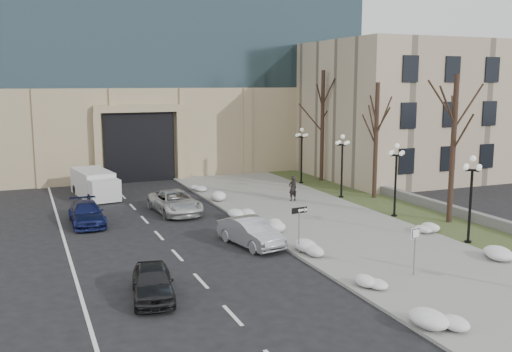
{
  "coord_description": "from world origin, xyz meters",
  "views": [
    {
      "loc": [
        -13.33,
        -16.76,
        8.55
      ],
      "look_at": [
        -1.69,
        11.34,
        3.5
      ],
      "focal_mm": 40.0,
      "sensor_mm": 36.0,
      "label": 1
    }
  ],
  "objects_px": {
    "lamppost_a": "(471,188)",
    "car_e": "(100,187)",
    "lamppost_c": "(342,157)",
    "car_b": "(251,232)",
    "car_c": "(87,214)",
    "car_d": "(175,202)",
    "one_way_sign": "(302,216)",
    "lamppost_b": "(396,170)",
    "keep_sign": "(415,241)",
    "lamppost_d": "(302,148)",
    "pedestrian": "(293,188)",
    "car_a": "(153,282)",
    "box_truck": "(95,184)"
  },
  "relations": [
    {
      "from": "lamppost_a",
      "to": "car_e",
      "type": "bearing_deg",
      "value": 128.12
    },
    {
      "from": "lamppost_a",
      "to": "lamppost_c",
      "type": "xyz_separation_m",
      "value": [
        0.0,
        13.0,
        0.0
      ]
    },
    {
      "from": "car_b",
      "to": "lamppost_a",
      "type": "xyz_separation_m",
      "value": [
        10.8,
        -4.14,
        2.34
      ]
    },
    {
      "from": "car_c",
      "to": "car_d",
      "type": "bearing_deg",
      "value": 8.71
    },
    {
      "from": "one_way_sign",
      "to": "lamppost_b",
      "type": "xyz_separation_m",
      "value": [
        9.05,
        4.8,
        1.05
      ]
    },
    {
      "from": "lamppost_c",
      "to": "keep_sign",
      "type": "bearing_deg",
      "value": -110.34
    },
    {
      "from": "car_b",
      "to": "one_way_sign",
      "type": "distance_m",
      "value": 3.27
    },
    {
      "from": "car_d",
      "to": "keep_sign",
      "type": "xyz_separation_m",
      "value": [
        6.55,
        -16.25,
        0.92
      ]
    },
    {
      "from": "car_c",
      "to": "lamppost_c",
      "type": "relative_size",
      "value": 0.98
    },
    {
      "from": "car_c",
      "to": "lamppost_d",
      "type": "xyz_separation_m",
      "value": [
        18.25,
        7.35,
        2.4
      ]
    },
    {
      "from": "car_e",
      "to": "pedestrian",
      "type": "bearing_deg",
      "value": -40.41
    },
    {
      "from": "car_d",
      "to": "pedestrian",
      "type": "relative_size",
      "value": 2.97
    },
    {
      "from": "car_d",
      "to": "keep_sign",
      "type": "relative_size",
      "value": 2.37
    },
    {
      "from": "lamppost_c",
      "to": "car_b",
      "type": "bearing_deg",
      "value": -140.65
    },
    {
      "from": "car_e",
      "to": "pedestrian",
      "type": "height_order",
      "value": "pedestrian"
    },
    {
      "from": "one_way_sign",
      "to": "lamppost_a",
      "type": "xyz_separation_m",
      "value": [
        9.05,
        -1.7,
        1.05
      ]
    },
    {
      "from": "car_a",
      "to": "box_truck",
      "type": "xyz_separation_m",
      "value": [
        0.41,
        21.79,
        0.27
      ]
    },
    {
      "from": "pedestrian",
      "to": "lamppost_a",
      "type": "relative_size",
      "value": 0.38
    },
    {
      "from": "keep_sign",
      "to": "car_d",
      "type": "bearing_deg",
      "value": 107.14
    },
    {
      "from": "pedestrian",
      "to": "car_d",
      "type": "bearing_deg",
      "value": -8.01
    },
    {
      "from": "car_c",
      "to": "car_d",
      "type": "relative_size",
      "value": 0.87
    },
    {
      "from": "car_c",
      "to": "lamppost_a",
      "type": "distance_m",
      "value": 22.05
    },
    {
      "from": "lamppost_c",
      "to": "lamppost_a",
      "type": "bearing_deg",
      "value": -90.0
    },
    {
      "from": "lamppost_b",
      "to": "keep_sign",
      "type": "bearing_deg",
      "value": -121.77
    },
    {
      "from": "car_a",
      "to": "lamppost_d",
      "type": "height_order",
      "value": "lamppost_d"
    },
    {
      "from": "car_e",
      "to": "one_way_sign",
      "type": "distance_m",
      "value": 20.5
    },
    {
      "from": "car_c",
      "to": "lamppost_c",
      "type": "distance_m",
      "value": 18.42
    },
    {
      "from": "car_d",
      "to": "car_e",
      "type": "bearing_deg",
      "value": 111.74
    },
    {
      "from": "car_b",
      "to": "lamppost_a",
      "type": "relative_size",
      "value": 0.94
    },
    {
      "from": "lamppost_b",
      "to": "lamppost_d",
      "type": "relative_size",
      "value": 1.0
    },
    {
      "from": "keep_sign",
      "to": "car_a",
      "type": "bearing_deg",
      "value": 164.98
    },
    {
      "from": "car_b",
      "to": "lamppost_b",
      "type": "relative_size",
      "value": 0.94
    },
    {
      "from": "one_way_sign",
      "to": "lamppost_a",
      "type": "bearing_deg",
      "value": -17.04
    },
    {
      "from": "car_b",
      "to": "car_c",
      "type": "xyz_separation_m",
      "value": [
        -7.45,
        8.0,
        -0.06
      ]
    },
    {
      "from": "keep_sign",
      "to": "one_way_sign",
      "type": "bearing_deg",
      "value": 117.13
    },
    {
      "from": "car_e",
      "to": "lamppost_c",
      "type": "distance_m",
      "value": 18.27
    },
    {
      "from": "one_way_sign",
      "to": "lamppost_a",
      "type": "height_order",
      "value": "lamppost_a"
    },
    {
      "from": "car_d",
      "to": "one_way_sign",
      "type": "bearing_deg",
      "value": -77.13
    },
    {
      "from": "keep_sign",
      "to": "lamppost_b",
      "type": "height_order",
      "value": "lamppost_b"
    },
    {
      "from": "car_e",
      "to": "lamppost_b",
      "type": "relative_size",
      "value": 0.82
    },
    {
      "from": "one_way_sign",
      "to": "car_d",
      "type": "bearing_deg",
      "value": 100.7
    },
    {
      "from": "one_way_sign",
      "to": "lamppost_b",
      "type": "height_order",
      "value": "lamppost_b"
    },
    {
      "from": "car_b",
      "to": "box_truck",
      "type": "relative_size",
      "value": 0.7
    },
    {
      "from": "car_d",
      "to": "lamppost_a",
      "type": "relative_size",
      "value": 1.13
    },
    {
      "from": "lamppost_c",
      "to": "box_truck",
      "type": "bearing_deg",
      "value": 155.56
    },
    {
      "from": "car_a",
      "to": "lamppost_d",
      "type": "relative_size",
      "value": 0.83
    },
    {
      "from": "one_way_sign",
      "to": "lamppost_d",
      "type": "bearing_deg",
      "value": 56.63
    },
    {
      "from": "car_b",
      "to": "keep_sign",
      "type": "relative_size",
      "value": 1.97
    },
    {
      "from": "car_e",
      "to": "one_way_sign",
      "type": "relative_size",
      "value": 1.59
    },
    {
      "from": "car_d",
      "to": "pedestrian",
      "type": "height_order",
      "value": "pedestrian"
    }
  ]
}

